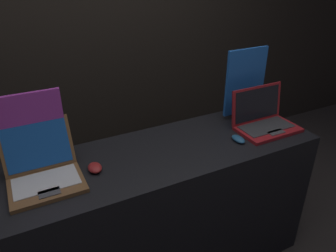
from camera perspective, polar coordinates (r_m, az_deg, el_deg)
wall_back at (r=2.84m, az=-12.97°, el=17.70°), size 8.00×0.05×2.80m
display_counter at (r=2.09m, az=-0.01°, el=-14.67°), size 1.75×0.57×0.89m
laptop_front at (r=1.67m, az=-20.93°, el=-7.07°), size 0.33×0.35×0.25m
mouse_front at (r=1.69m, az=-12.62°, el=-7.10°), size 0.07×0.09×0.04m
promo_stand_front at (r=1.74m, az=-22.33°, el=-1.01°), size 0.30×0.07×0.39m
laptop_back at (r=2.11m, az=16.30°, el=1.16°), size 0.38×0.26×0.24m
mouse_back at (r=1.94m, az=12.14°, el=-2.23°), size 0.06×0.10×0.03m
promo_stand_back at (r=2.19m, az=13.24°, el=7.02°), size 0.30×0.07×0.45m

